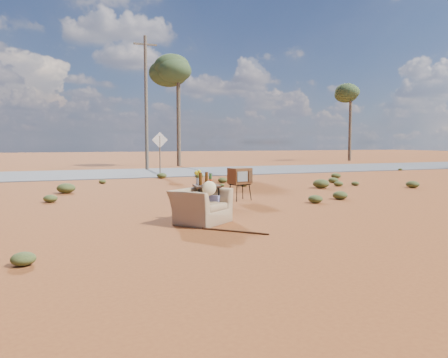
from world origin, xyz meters
name	(u,v)px	position (x,y,z in m)	size (l,w,h in m)	color
ground	(221,219)	(0.00, 0.00, 0.00)	(140.00, 140.00, 0.00)	brown
highway	(120,173)	(0.00, 15.00, 0.02)	(140.00, 7.00, 0.04)	#565659
armchair	(203,201)	(-0.50, -0.21, 0.45)	(1.39, 1.42, 0.96)	#947551
tv_unit	(240,176)	(1.64, 2.68, 0.70)	(0.67, 0.58, 0.94)	black
side_table	(205,184)	(-0.36, 0.02, 0.79)	(0.60, 0.60, 1.07)	#321E12
rusty_bar	(235,231)	(-0.27, -1.40, 0.02)	(0.04, 0.04, 1.36)	#4F2915
road_sign	(160,146)	(1.50, 12.00, 1.50)	(0.78, 0.06, 2.19)	brown
eucalyptus_center	(178,74)	(5.00, 21.00, 6.43)	(3.20, 3.20, 7.60)	brown
eucalyptus_right	(351,95)	(22.00, 24.00, 5.94)	(3.20, 3.20, 7.10)	brown
utility_pole_center	(146,101)	(2.00, 17.50, 4.15)	(1.40, 0.20, 8.00)	brown
scrub_patch	(144,193)	(-0.82, 4.41, 0.14)	(17.49, 8.07, 0.33)	#505625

